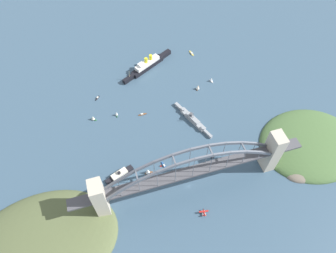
{
  "coord_description": "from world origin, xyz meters",
  "views": [
    {
      "loc": [
        -64.35,
        -134.32,
        315.46
      ],
      "look_at": [
        0.0,
        79.07,
        8.0
      ],
      "focal_mm": 33.2,
      "sensor_mm": 36.0,
      "label": 1
    }
  ],
  "objects_px": {
    "naval_cruiser": "(193,119)",
    "small_boat_8": "(148,171)",
    "harbor_ferry_steamer": "(119,175)",
    "small_boat_9": "(198,87)",
    "small_boat_3": "(192,53)",
    "small_boat_0": "(164,165)",
    "small_boat_2": "(93,118)",
    "small_boat_4": "(116,114)",
    "seaplane_taxiing_near_bridge": "(204,213)",
    "small_boat_7": "(97,98)",
    "small_boat_6": "(214,156)",
    "small_boat_1": "(142,114)",
    "channel_marker_buoy": "(161,166)",
    "small_boat_5": "(211,80)",
    "ocean_liner": "(148,65)",
    "harbor_arch_bridge": "(190,173)"
  },
  "relations": [
    {
      "from": "small_boat_3",
      "to": "small_boat_8",
      "type": "xyz_separation_m",
      "value": [
        -114.06,
        -176.36,
        3.9
      ]
    },
    {
      "from": "ocean_liner",
      "to": "small_boat_0",
      "type": "relative_size",
      "value": 8.31
    },
    {
      "from": "harbor_ferry_steamer",
      "to": "small_boat_4",
      "type": "relative_size",
      "value": 4.69
    },
    {
      "from": "small_boat_4",
      "to": "small_boat_8",
      "type": "distance_m",
      "value": 93.81
    },
    {
      "from": "small_boat_4",
      "to": "small_boat_6",
      "type": "bearing_deg",
      "value": -43.94
    },
    {
      "from": "small_boat_6",
      "to": "small_boat_9",
      "type": "xyz_separation_m",
      "value": [
        18.68,
        106.3,
        2.92
      ]
    },
    {
      "from": "small_boat_1",
      "to": "small_boat_0",
      "type": "bearing_deg",
      "value": -85.9
    },
    {
      "from": "harbor_ferry_steamer",
      "to": "small_boat_1",
      "type": "bearing_deg",
      "value": 59.44
    },
    {
      "from": "small_boat_0",
      "to": "small_boat_4",
      "type": "relative_size",
      "value": 1.37
    },
    {
      "from": "small_boat_1",
      "to": "channel_marker_buoy",
      "type": "relative_size",
      "value": 3.86
    },
    {
      "from": "small_boat_2",
      "to": "small_boat_5",
      "type": "xyz_separation_m",
      "value": [
        168.67,
        19.74,
        -0.35
      ]
    },
    {
      "from": "small_boat_1",
      "to": "small_boat_6",
      "type": "xyz_separation_m",
      "value": [
        65.15,
        -84.82,
        0.09
      ]
    },
    {
      "from": "ocean_liner",
      "to": "small_boat_0",
      "type": "distance_m",
      "value": 163.72
    },
    {
      "from": "small_boat_2",
      "to": "small_boat_7",
      "type": "distance_m",
      "value": 36.23
    },
    {
      "from": "seaplane_taxiing_near_bridge",
      "to": "small_boat_2",
      "type": "distance_m",
      "value": 180.72
    },
    {
      "from": "small_boat_3",
      "to": "small_boat_5",
      "type": "bearing_deg",
      "value": -83.56
    },
    {
      "from": "small_boat_7",
      "to": "ocean_liner",
      "type": "bearing_deg",
      "value": 25.27
    },
    {
      "from": "seaplane_taxiing_near_bridge",
      "to": "small_boat_7",
      "type": "xyz_separation_m",
      "value": [
        -80.52,
        190.41,
        -1.46
      ]
    },
    {
      "from": "small_boat_3",
      "to": "small_boat_4",
      "type": "distance_m",
      "value": 156.31
    },
    {
      "from": "seaplane_taxiing_near_bridge",
      "to": "channel_marker_buoy",
      "type": "height_order",
      "value": "seaplane_taxiing_near_bridge"
    },
    {
      "from": "seaplane_taxiing_near_bridge",
      "to": "small_boat_6",
      "type": "relative_size",
      "value": 1.09
    },
    {
      "from": "small_boat_7",
      "to": "small_boat_3",
      "type": "bearing_deg",
      "value": 17.64
    },
    {
      "from": "small_boat_8",
      "to": "harbor_arch_bridge",
      "type": "bearing_deg",
      "value": -36.44
    },
    {
      "from": "naval_cruiser",
      "to": "small_boat_8",
      "type": "bearing_deg",
      "value": -142.57
    },
    {
      "from": "naval_cruiser",
      "to": "small_boat_1",
      "type": "height_order",
      "value": "naval_cruiser"
    },
    {
      "from": "small_boat_2",
      "to": "small_boat_8",
      "type": "xyz_separation_m",
      "value": [
        47.53,
        -93.95,
        1.08
      ]
    },
    {
      "from": "small_boat_6",
      "to": "small_boat_8",
      "type": "height_order",
      "value": "small_boat_8"
    },
    {
      "from": "small_boat_1",
      "to": "small_boat_2",
      "type": "relative_size",
      "value": 1.42
    },
    {
      "from": "small_boat_3",
      "to": "small_boat_9",
      "type": "xyz_separation_m",
      "value": [
        -16.03,
        -71.33,
        3.11
      ]
    },
    {
      "from": "small_boat_6",
      "to": "small_boat_9",
      "type": "bearing_deg",
      "value": 80.03
    },
    {
      "from": "small_boat_2",
      "to": "small_boat_5",
      "type": "relative_size",
      "value": 1.08
    },
    {
      "from": "small_boat_6",
      "to": "small_boat_8",
      "type": "bearing_deg",
      "value": 179.08
    },
    {
      "from": "small_boat_8",
      "to": "small_boat_9",
      "type": "height_order",
      "value": "small_boat_8"
    },
    {
      "from": "small_boat_5",
      "to": "small_boat_1",
      "type": "bearing_deg",
      "value": -164.26
    },
    {
      "from": "seaplane_taxiing_near_bridge",
      "to": "small_boat_5",
      "type": "bearing_deg",
      "value": 66.24
    },
    {
      "from": "small_boat_2",
      "to": "small_boat_6",
      "type": "xyz_separation_m",
      "value": [
        126.88,
        -95.22,
        -2.64
      ]
    },
    {
      "from": "small_boat_3",
      "to": "seaplane_taxiing_near_bridge",
      "type": "bearing_deg",
      "value": -106.43
    },
    {
      "from": "naval_cruiser",
      "to": "seaplane_taxiing_near_bridge",
      "type": "relative_size",
      "value": 6.48
    },
    {
      "from": "small_boat_3",
      "to": "small_boat_5",
      "type": "height_order",
      "value": "small_boat_5"
    },
    {
      "from": "ocean_liner",
      "to": "small_boat_7",
      "type": "relative_size",
      "value": 10.9
    },
    {
      "from": "small_boat_0",
      "to": "small_boat_4",
      "type": "bearing_deg",
      "value": 113.05
    },
    {
      "from": "ocean_liner",
      "to": "harbor_ferry_steamer",
      "type": "height_order",
      "value": "ocean_liner"
    },
    {
      "from": "seaplane_taxiing_near_bridge",
      "to": "ocean_liner",
      "type": "bearing_deg",
      "value": 90.19
    },
    {
      "from": "small_boat_7",
      "to": "channel_marker_buoy",
      "type": "xyz_separation_m",
      "value": [
        52.95,
        -123.93,
        0.47
      ]
    },
    {
      "from": "seaplane_taxiing_near_bridge",
      "to": "small_boat_7",
      "type": "relative_size",
      "value": 1.33
    },
    {
      "from": "channel_marker_buoy",
      "to": "small_boat_0",
      "type": "bearing_deg",
      "value": -6.74
    },
    {
      "from": "small_boat_1",
      "to": "small_boat_4",
      "type": "relative_size",
      "value": 1.46
    },
    {
      "from": "small_boat_0",
      "to": "small_boat_2",
      "type": "xyz_separation_m",
      "value": [
        -67.42,
        89.9,
        2.71
      ]
    },
    {
      "from": "harbor_ferry_steamer",
      "to": "small_boat_9",
      "type": "relative_size",
      "value": 4.27
    },
    {
      "from": "small_boat_9",
      "to": "small_boat_1",
      "type": "bearing_deg",
      "value": -165.63
    }
  ]
}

